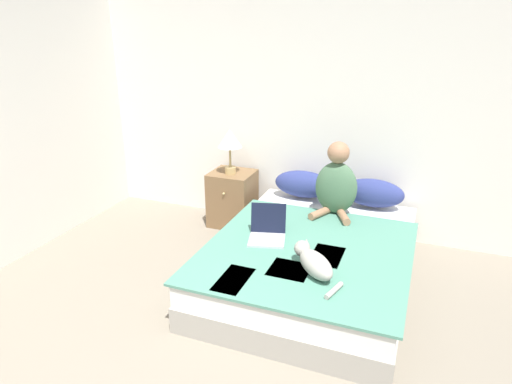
{
  "coord_description": "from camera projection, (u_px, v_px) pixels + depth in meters",
  "views": [
    {
      "loc": [
        1.08,
        -1.28,
        2.14
      ],
      "look_at": [
        -0.23,
        2.09,
        0.76
      ],
      "focal_mm": 32.0,
      "sensor_mm": 36.0,
      "label": 1
    }
  ],
  "objects": [
    {
      "name": "wall_back",
      "position": [
        318.0,
        110.0,
        4.6
      ],
      "size": [
        5.82,
        0.05,
        2.55
      ],
      "color": "silver",
      "rests_on": "ground_plane"
    },
    {
      "name": "wall_side",
      "position": [
        2.0,
        124.0,
        4.01
      ],
      "size": [
        0.05,
        4.21,
        2.55
      ],
      "color": "silver",
      "rests_on": "ground_plane"
    },
    {
      "name": "person_sitting",
      "position": [
        336.0,
        184.0,
        4.23
      ],
      "size": [
        0.39,
        0.38,
        0.69
      ],
      "color": "#476B4C",
      "rests_on": "bed"
    },
    {
      "name": "cat_tabby",
      "position": [
        314.0,
        262.0,
        3.28
      ],
      "size": [
        0.43,
        0.5,
        0.18
      ],
      "rotation": [
        0.0,
        0.0,
        2.34
      ],
      "color": "#A8A399",
      "rests_on": "bed"
    },
    {
      "name": "laptop_open",
      "position": [
        267.0,
        232.0,
        3.81
      ],
      "size": [
        0.37,
        0.38,
        0.27
      ],
      "rotation": [
        0.0,
        0.0,
        0.26
      ],
      "color": "#B7B7BC",
      "rests_on": "bed"
    },
    {
      "name": "table_lamp",
      "position": [
        230.0,
        141.0,
        4.72
      ],
      "size": [
        0.25,
        0.25,
        0.47
      ],
      "color": "tan",
      "rests_on": "nightstand"
    },
    {
      "name": "nightstand",
      "position": [
        233.0,
        198.0,
        4.99
      ],
      "size": [
        0.45,
        0.44,
        0.6
      ],
      "color": "brown",
      "rests_on": "ground_plane"
    },
    {
      "name": "bed",
      "position": [
        313.0,
        261.0,
        3.9
      ],
      "size": [
        1.61,
        2.13,
        0.41
      ],
      "color": "#9E998E",
      "rests_on": "ground_plane"
    },
    {
      "name": "pillow_far",
      "position": [
        373.0,
        193.0,
        4.45
      ],
      "size": [
        0.6,
        0.27,
        0.28
      ],
      "color": "navy",
      "rests_on": "bed"
    },
    {
      "name": "pillow_near",
      "position": [
        303.0,
        184.0,
        4.68
      ],
      "size": [
        0.6,
        0.27,
        0.28
      ],
      "color": "navy",
      "rests_on": "bed"
    }
  ]
}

